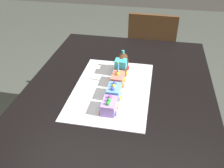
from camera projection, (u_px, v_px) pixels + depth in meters
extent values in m
cube|color=black|center=(118.00, 93.00, 1.32)|extent=(1.40, 1.00, 0.03)
cube|color=black|center=(79.00, 79.00, 2.12)|extent=(0.07, 0.07, 0.71)
cube|color=black|center=(185.00, 91.00, 1.98)|extent=(0.07, 0.07, 0.71)
cube|color=brown|center=(151.00, 52.00, 2.36)|extent=(0.41, 0.41, 0.04)
cube|color=brown|center=(152.00, 38.00, 2.09)|extent=(0.05, 0.40, 0.40)
cube|color=brown|center=(167.00, 67.00, 2.59)|extent=(0.04, 0.04, 0.42)
cube|color=brown|center=(135.00, 63.00, 2.65)|extent=(0.04, 0.04, 0.42)
cube|color=brown|center=(166.00, 84.00, 2.32)|extent=(0.04, 0.04, 0.42)
cube|color=brown|center=(130.00, 80.00, 2.38)|extent=(0.04, 0.04, 0.42)
cube|color=silver|center=(112.00, 89.00, 1.32)|extent=(0.60, 0.40, 0.00)
cube|color=#472816|center=(122.00, 68.00, 1.46)|extent=(0.12, 0.06, 0.05)
cylinder|color=#472816|center=(122.00, 60.00, 1.44)|extent=(0.08, 0.05, 0.05)
cube|color=#38B7C6|center=(121.00, 64.00, 1.40)|extent=(0.06, 0.06, 0.04)
cylinder|color=#38B7C6|center=(123.00, 53.00, 1.45)|extent=(0.02, 0.02, 0.03)
sphere|color=#F4EFCC|center=(123.00, 61.00, 1.51)|extent=(0.02, 0.02, 0.02)
cylinder|color=orange|center=(116.00, 66.00, 1.50)|extent=(0.02, 0.01, 0.02)
cylinder|color=#4C59D8|center=(114.00, 72.00, 1.44)|extent=(0.02, 0.01, 0.02)
cylinder|color=red|center=(128.00, 68.00, 1.49)|extent=(0.02, 0.01, 0.02)
cylinder|color=yellow|center=(127.00, 73.00, 1.43)|extent=(0.02, 0.01, 0.02)
cube|color=#F27260|center=(118.00, 79.00, 1.35)|extent=(0.10, 0.06, 0.06)
cylinder|color=green|center=(112.00, 78.00, 1.39)|extent=(0.02, 0.01, 0.02)
cylinder|color=orange|center=(110.00, 84.00, 1.34)|extent=(0.02, 0.01, 0.02)
cylinder|color=yellow|center=(125.00, 80.00, 1.37)|extent=(0.02, 0.01, 0.02)
cylinder|color=orange|center=(123.00, 85.00, 1.33)|extent=(0.02, 0.01, 0.02)
sphere|color=orange|center=(119.00, 71.00, 1.35)|extent=(0.02, 0.02, 0.02)
sphere|color=yellow|center=(118.00, 74.00, 1.33)|extent=(0.02, 0.02, 0.02)
cube|color=#669EEA|center=(114.00, 92.00, 1.25)|extent=(0.10, 0.06, 0.06)
cylinder|color=yellow|center=(108.00, 90.00, 1.29)|extent=(0.02, 0.01, 0.02)
cylinder|color=red|center=(106.00, 97.00, 1.24)|extent=(0.02, 0.01, 0.02)
cylinder|color=yellow|center=(122.00, 92.00, 1.28)|extent=(0.02, 0.01, 0.02)
cylinder|color=orange|center=(120.00, 98.00, 1.23)|extent=(0.02, 0.01, 0.02)
sphere|color=#4C59D8|center=(113.00, 89.00, 1.21)|extent=(0.02, 0.02, 0.02)
sphere|color=#4C59D8|center=(115.00, 83.00, 1.25)|extent=(0.02, 0.02, 0.02)
sphere|color=yellow|center=(114.00, 86.00, 1.23)|extent=(0.02, 0.02, 0.02)
cube|color=#AD84E0|center=(109.00, 106.00, 1.16)|extent=(0.10, 0.06, 0.06)
cylinder|color=#4C59D8|center=(103.00, 104.00, 1.19)|extent=(0.02, 0.01, 0.02)
cylinder|color=orange|center=(100.00, 112.00, 1.15)|extent=(0.02, 0.01, 0.02)
cylinder|color=yellow|center=(118.00, 106.00, 1.18)|extent=(0.02, 0.01, 0.02)
cylinder|color=#4C59D8|center=(116.00, 114.00, 1.14)|extent=(0.02, 0.01, 0.02)
sphere|color=#D84CB2|center=(110.00, 97.00, 1.16)|extent=(0.02, 0.02, 0.02)
sphere|color=green|center=(108.00, 103.00, 1.12)|extent=(0.02, 0.02, 0.02)
sphere|color=green|center=(109.00, 100.00, 1.14)|extent=(0.02, 0.02, 0.02)
cylinder|color=#4CA5E5|center=(118.00, 68.00, 1.31)|extent=(0.01, 0.01, 0.05)
cone|color=yellow|center=(118.00, 63.00, 1.30)|extent=(0.01, 0.01, 0.01)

